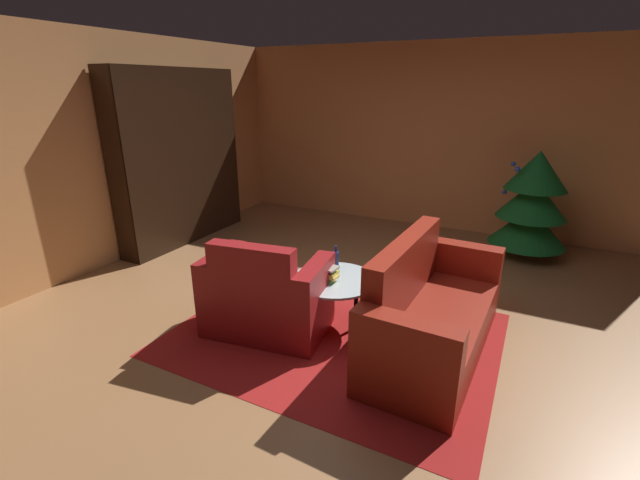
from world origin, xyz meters
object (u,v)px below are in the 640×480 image
Objects in this scene: bookshelf_unit at (188,160)px; decorated_tree at (532,203)px; armchair_red at (266,298)px; book_stack_on_table at (326,273)px; bottle_on_table at (335,260)px; couch_red at (430,315)px; coffee_table at (334,283)px.

bookshelf_unit is 4.43m from decorated_tree.
armchair_red reaches higher than book_stack_on_table.
decorated_tree is at bearing 57.32° from armchair_red.
bottle_on_table is (-0.03, 0.25, 0.03)m from book_stack_on_table.
book_stack_on_table is (2.73, -1.35, -0.57)m from bookshelf_unit.
bookshelf_unit is at bearing 160.39° from couch_red.
bookshelf_unit is 2.97m from bottle_on_table.
couch_red is at bearing 15.33° from armchair_red.
bottle_on_table is 0.17× the size of decorated_tree.
couch_red is at bearing -11.63° from bottle_on_table.
armchair_red is at bearing -125.72° from bottle_on_table.
bookshelf_unit is at bearing 157.83° from bottle_on_table.
book_stack_on_table is at bearing -129.90° from coffee_table.
bookshelf_unit is 1.28× the size of couch_red.
armchair_red is 0.84× the size of decorated_tree.
book_stack_on_table is at bearing 35.41° from armchair_red.
couch_red is (1.31, 0.36, -0.01)m from armchair_red.
bookshelf_unit reaches higher than couch_red.
couch_red is 8.27× the size of book_stack_on_table.
bookshelf_unit is 1.71× the size of decorated_tree.
decorated_tree reaches higher than bottle_on_table.
coffee_table is (2.78, -1.29, -0.67)m from bookshelf_unit.
book_stack_on_table is at bearing -83.65° from bottle_on_table.
couch_red is at bearing 0.04° from coffee_table.
coffee_table is at bearing -24.91° from bookshelf_unit.
coffee_table is 0.24m from bottle_on_table.
book_stack_on_table is 0.93× the size of bottle_on_table.
coffee_table is 3.55× the size of book_stack_on_table.
bookshelf_unit is 3.14m from coffee_table.
coffee_table is 2.99m from decorated_tree.
bottle_on_table is at bearing -121.95° from decorated_tree.
bottle_on_table is (2.71, -1.10, -0.54)m from bookshelf_unit.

